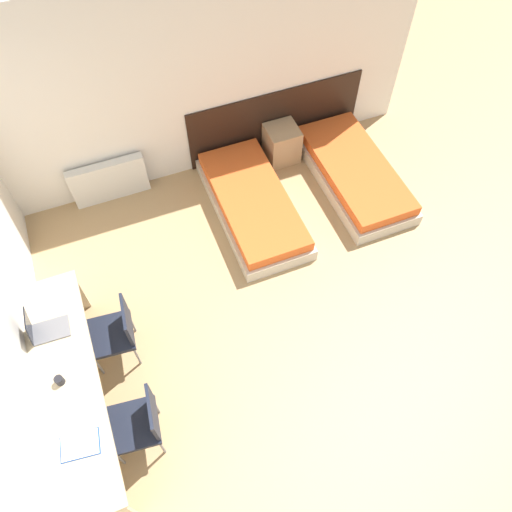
% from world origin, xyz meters
% --- Properties ---
extents(ground_plane, '(20.00, 20.00, 0.00)m').
position_xyz_m(ground_plane, '(0.00, 0.00, 0.00)').
color(ground_plane, tan).
extents(wall_back, '(5.92, 0.05, 2.70)m').
position_xyz_m(wall_back, '(0.00, 4.56, 1.35)').
color(wall_back, white).
rests_on(wall_back, ground_plane).
extents(headboard_panel, '(2.49, 0.03, 0.95)m').
position_xyz_m(headboard_panel, '(1.09, 4.52, 0.47)').
color(headboard_panel, black).
rests_on(headboard_panel, ground_plane).
extents(bed_near_window, '(0.92, 1.98, 0.33)m').
position_xyz_m(bed_near_window, '(0.35, 3.50, 0.16)').
color(bed_near_window, beige).
rests_on(bed_near_window, ground_plane).
extents(bed_near_door, '(0.92, 1.98, 0.33)m').
position_xyz_m(bed_near_door, '(1.83, 3.50, 0.16)').
color(bed_near_door, beige).
rests_on(bed_near_door, ground_plane).
extents(nightstand, '(0.43, 0.42, 0.52)m').
position_xyz_m(nightstand, '(1.09, 4.28, 0.26)').
color(nightstand, tan).
rests_on(nightstand, ground_plane).
extents(radiator, '(0.98, 0.12, 0.59)m').
position_xyz_m(radiator, '(-1.28, 4.44, 0.30)').
color(radiator, silver).
rests_on(radiator, ground_plane).
extents(desk, '(0.59, 2.39, 0.73)m').
position_xyz_m(desk, '(-2.17, 1.72, 0.59)').
color(desk, '#C6B28E').
rests_on(desk, ground_plane).
extents(chair_near_laptop, '(0.50, 0.50, 0.84)m').
position_xyz_m(chair_near_laptop, '(-1.66, 2.21, 0.48)').
color(chair_near_laptop, black).
rests_on(chair_near_laptop, ground_plane).
extents(chair_near_notebook, '(0.51, 0.51, 0.84)m').
position_xyz_m(chair_near_notebook, '(-1.66, 1.23, 0.48)').
color(chair_near_notebook, black).
rests_on(chair_near_notebook, ground_plane).
extents(laptop, '(0.36, 0.25, 0.36)m').
position_xyz_m(laptop, '(-2.26, 2.31, 0.81)').
color(laptop, slate).
rests_on(laptop, desk).
extents(open_notebook, '(0.36, 0.27, 0.02)m').
position_xyz_m(open_notebook, '(-2.14, 1.13, 0.74)').
color(open_notebook, '#1E4793').
rests_on(open_notebook, desk).
extents(mug, '(0.08, 0.08, 0.09)m').
position_xyz_m(mug, '(-2.20, 1.75, 0.78)').
color(mug, black).
rests_on(mug, desk).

